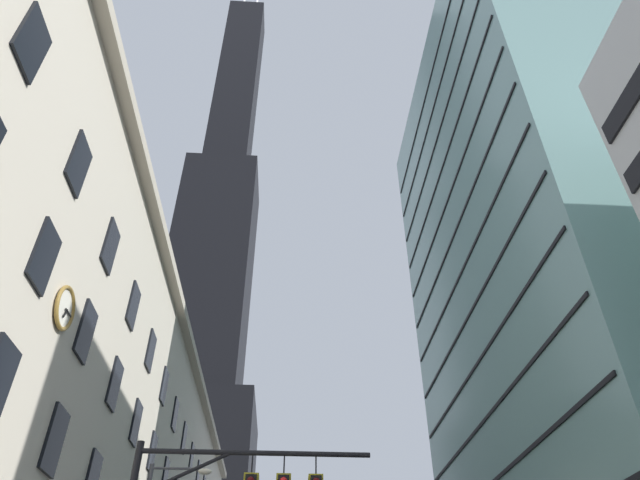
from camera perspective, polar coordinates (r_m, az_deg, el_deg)
The scene contains 2 objects.
dark_skyscraper at distance 123.02m, azimuth -11.73°, elevation -8.51°, with size 24.93×24.93×209.68m.
glass_office_midrise at distance 51.41m, azimuth 22.47°, elevation -2.76°, with size 16.09×33.21×57.82m.
Camera 1 is at (-3.01, -12.08, 1.75)m, focal length 31.61 mm.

